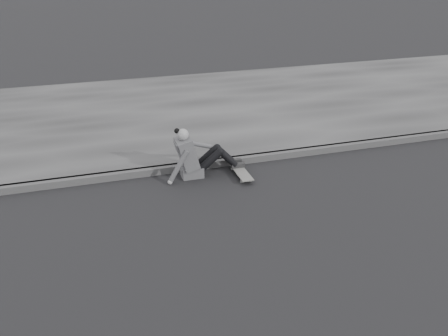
% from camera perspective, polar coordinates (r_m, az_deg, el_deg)
% --- Properties ---
extents(ground, '(80.00, 80.00, 0.00)m').
position_cam_1_polar(ground, '(6.68, 4.12, -8.79)').
color(ground, black).
rests_on(ground, ground).
extents(curb, '(24.00, 0.16, 0.12)m').
position_cam_1_polar(curb, '(8.80, -1.86, 0.47)').
color(curb, '#454545').
rests_on(curb, ground).
extents(sidewalk, '(24.00, 6.00, 0.12)m').
position_cam_1_polar(sidewalk, '(11.54, -5.88, 6.40)').
color(sidewalk, '#3C3C3C').
rests_on(sidewalk, ground).
extents(skateboard, '(0.20, 0.78, 0.09)m').
position_cam_1_polar(skateboard, '(8.48, 1.94, -0.44)').
color(skateboard, gray).
rests_on(skateboard, ground).
extents(seated_woman, '(1.38, 0.46, 0.88)m').
position_cam_1_polar(seated_woman, '(8.38, -3.34, 1.40)').
color(seated_woman, '#505153').
rests_on(seated_woman, ground).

